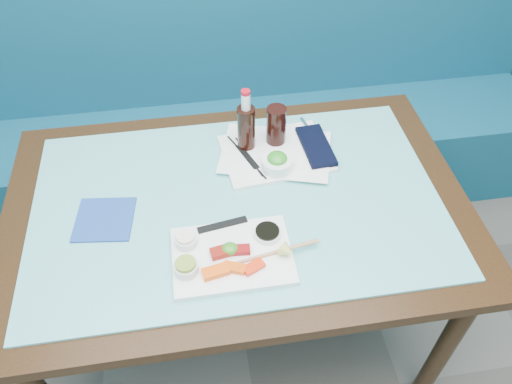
{
  "coord_description": "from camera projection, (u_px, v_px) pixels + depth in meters",
  "views": [
    {
      "loc": [
        -0.1,
        0.45,
        1.87
      ],
      "look_at": [
        0.06,
        1.44,
        0.8
      ],
      "focal_mm": 35.0,
      "sensor_mm": 36.0,
      "label": 1
    }
  ],
  "objects": [
    {
      "name": "wooden_chopstick_a",
      "position": [
        273.0,
        253.0,
        1.35
      ],
      "size": [
        0.26,
        0.06,
        0.01
      ],
      "primitive_type": "cylinder",
      "rotation": [
        1.57,
        0.0,
        -1.39
      ],
      "color": "#AF7652",
      "rests_on": "sashimi_plate"
    },
    {
      "name": "dining_table",
      "position": [
        238.0,
        220.0,
        1.57
      ],
      "size": [
        1.4,
        0.9,
        0.75
      ],
      "color": "black",
      "rests_on": "ground"
    },
    {
      "name": "booth_bench",
      "position": [
        217.0,
        125.0,
        2.35
      ],
      "size": [
        3.0,
        0.56,
        1.17
      ],
      "color": "navy",
      "rests_on": "ground"
    },
    {
      "name": "soy_dish",
      "position": [
        267.0,
        233.0,
        1.39
      ],
      "size": [
        0.08,
        0.08,
        0.02
      ],
      "primitive_type": "cylinder",
      "rotation": [
        0.0,
        0.0,
        -0.09
      ],
      "color": "white",
      "rests_on": "sashimi_plate"
    },
    {
      "name": "lemon_wedge",
      "position": [
        287.0,
        252.0,
        1.33
      ],
      "size": [
        0.06,
        0.05,
        0.04
      ],
      "primitive_type": "cone",
      "rotation": [
        1.57,
        0.0,
        0.74
      ],
      "color": "#E2DA6B",
      "rests_on": "sashimi_plate"
    },
    {
      "name": "salmon_right",
      "position": [
        254.0,
        267.0,
        1.31
      ],
      "size": [
        0.06,
        0.05,
        0.01
      ],
      "primitive_type": "cube",
      "rotation": [
        0.0,
        0.0,
        0.44
      ],
      "color": "#FF2D0A",
      "rests_on": "sashimi_plate"
    },
    {
      "name": "cola_bottle_cap",
      "position": [
        246.0,
        92.0,
        1.5
      ],
      "size": [
        0.03,
        0.03,
        0.01
      ],
      "primitive_type": "cylinder",
      "rotation": [
        0.0,
        0.0,
        0.19
      ],
      "color": "red",
      "rests_on": "cola_bottle_neck"
    },
    {
      "name": "tray_sleeve",
      "position": [
        247.0,
        157.0,
        1.62
      ],
      "size": [
        0.07,
        0.13,
        0.0
      ],
      "primitive_type": "cube",
      "rotation": [
        0.0,
        0.0,
        0.36
      ],
      "color": "black",
      "rests_on": "serving_tray"
    },
    {
      "name": "glass_top",
      "position": [
        237.0,
        202.0,
        1.51
      ],
      "size": [
        1.22,
        0.76,
        0.01
      ],
      "primitive_type": "cube",
      "color": "#5EB9BD",
      "rests_on": "dining_table"
    },
    {
      "name": "black_chopstick_a",
      "position": [
        246.0,
        157.0,
        1.61
      ],
      "size": [
        0.1,
        0.22,
        0.01
      ],
      "primitive_type": "cylinder",
      "rotation": [
        1.57,
        0.0,
        0.41
      ],
      "color": "black",
      "rests_on": "serving_tray"
    },
    {
      "name": "ginger_fill",
      "position": [
        185.0,
        237.0,
        1.35
      ],
      "size": [
        0.06,
        0.06,
        0.01
      ],
      "primitive_type": "cylinder",
      "rotation": [
        0.0,
        0.0,
        -0.14
      ],
      "color": "#FCE6CF",
      "rests_on": "ramekin_ginger"
    },
    {
      "name": "wasabi_fill",
      "position": [
        185.0,
        264.0,
        1.29
      ],
      "size": [
        0.06,
        0.06,
        0.01
      ],
      "primitive_type": "cylinder",
      "rotation": [
        0.0,
        0.0,
        -0.2
      ],
      "color": "olive",
      "rests_on": "ramekin_wasabi"
    },
    {
      "name": "tuna_left",
      "position": [
        221.0,
        252.0,
        1.34
      ],
      "size": [
        0.06,
        0.04,
        0.02
      ],
      "primitive_type": "cube",
      "rotation": [
        0.0,
        0.0,
        0.17
      ],
      "color": "maroon",
      "rests_on": "sashimi_plate"
    },
    {
      "name": "seaweed_bowl",
      "position": [
        277.0,
        164.0,
        1.57
      ],
      "size": [
        0.11,
        0.11,
        0.04
      ],
      "primitive_type": "cylinder",
      "rotation": [
        0.0,
        0.0,
        0.16
      ],
      "color": "white",
      "rests_on": "serving_tray"
    },
    {
      "name": "serving_tray",
      "position": [
        276.0,
        154.0,
        1.64
      ],
      "size": [
        0.36,
        0.29,
        0.01
      ],
      "primitive_type": "cube",
      "rotation": [
        0.0,
        0.0,
        0.1
      ],
      "color": "white",
      "rests_on": "glass_top"
    },
    {
      "name": "chopstick_sleeve",
      "position": [
        222.0,
        225.0,
        1.42
      ],
      "size": [
        0.15,
        0.05,
        0.0
      ],
      "primitive_type": "cube",
      "rotation": [
        0.0,
        0.0,
        0.16
      ],
      "color": "black",
      "rests_on": "sashimi_plate"
    },
    {
      "name": "wooden_chopstick_b",
      "position": [
        277.0,
        252.0,
        1.35
      ],
      "size": [
        0.24,
        0.05,
        0.01
      ],
      "primitive_type": "cylinder",
      "rotation": [
        1.57,
        0.0,
        -1.41
      ],
      "color": "tan",
      "rests_on": "sashimi_plate"
    },
    {
      "name": "black_chopstick_b",
      "position": [
        249.0,
        156.0,
        1.62
      ],
      "size": [
        0.06,
        0.2,
        0.01
      ],
      "primitive_type": "cylinder",
      "rotation": [
        1.57,
        0.0,
        0.29
      ],
      "color": "black",
      "rests_on": "serving_tray"
    },
    {
      "name": "tuna_right",
      "position": [
        241.0,
        250.0,
        1.35
      ],
      "size": [
        0.05,
        0.03,
        0.02
      ],
      "primitive_type": "cube",
      "rotation": [
        0.0,
        0.0,
        -0.09
      ],
      "color": "maroon",
      "rests_on": "sashimi_plate"
    },
    {
      "name": "paper_placemat",
      "position": [
        276.0,
        152.0,
        1.63
      ],
      "size": [
        0.41,
        0.34,
        0.0
      ],
      "primitive_type": "cube",
      "rotation": [
        0.0,
        0.0,
        -0.29
      ],
      "color": "white",
      "rests_on": "serving_tray"
    },
    {
      "name": "cola_bottle_neck",
      "position": [
        246.0,
        101.0,
        1.52
      ],
      "size": [
        0.04,
        0.04,
        0.06
      ],
      "primitive_type": "cylinder",
      "rotation": [
        0.0,
        0.0,
        0.32
      ],
      "color": "white",
      "rests_on": "cola_bottle_body"
    },
    {
      "name": "soy_fill",
      "position": [
        267.0,
        231.0,
        1.38
      ],
      "size": [
        0.09,
        0.09,
        0.01
      ],
      "primitive_type": "cylinder",
      "rotation": [
        0.0,
        0.0,
        0.35
      ],
      "color": "black",
      "rests_on": "soy_dish"
    },
    {
      "name": "ramekin_wasabi",
      "position": [
        186.0,
        268.0,
        1.3
      ],
      "size": [
        0.07,
        0.07,
        0.03
      ],
      "primitive_type": "cylinder",
      "rotation": [
        0.0,
        0.0,
        0.14
      ],
      "color": "silver",
      "rests_on": "sashimi_plate"
    },
    {
      "name": "navy_pouch",
      "position": [
        316.0,
        146.0,
        1.64
      ],
      "size": [
        0.1,
        0.21,
        0.02
      ],
      "primitive_type": "cube",
      "rotation": [
        0.0,
        0.0,
        0.06
      ],
      "color": "black",
      "rests_on": "serving_tray"
    },
    {
      "name": "seaweed_salad",
      "position": [
        277.0,
        158.0,
        1.55
      ],
      "size": [
        0.06,
        0.06,
        0.03
      ],
      "primitive_type": "ellipsoid",
      "rotation": [
        0.0,
        0.0,
        -0.02
      ],
      "color": "#298B20",
      "rests_on": "seaweed_bowl"
    },
    {
      "name": "cola_glass",
      "position": [
        276.0,
        125.0,
        1.62
      ],
      "size": [
        0.08,
        0.08,
        0.13
      ],
      "primitive_type": "cylinder",
      "rotation": [
        0.0,
        0.0,
        -0.19
      ],
      "color": "black",
      "rests_on": "serving_tray"
    },
    {
      "name": "fork",
      "position": [
        307.0,
        127.0,
        1.71
      ],
      "size": [
        0.03,
        0.1,
        0.01
      ],
      "primitive_type": "cylinder",
      "rotation": [
        1.57,
        0.0,
        0.2
      ],
      "color": "silver",
      "rests_on": "serving_tray"
    },
    {
      "name": "salmon_left",
      "position": [
        216.0,
        272.0,
        1.3
      ],
      "size": [
        0.08,
        0.05,
        0.02
      ],
      "primitive_type": "cube",
      "rotation": [
        0.0,
        0.0,
        0.19
      ],
      "color": "#FF530A",
      "rests_on": "sashimi_plate"
    },
    {
      "name": "cola_bottle_body",
      "position": [
        246.0,
        129.0,
        1.6
      ],
      "size": [
        0.08,
        0.08,
        0.17
      ],
      "primitive_type": "cylinder",
      "rotation": [
        0.0,
        0.0,
        0.39
      ],
      "color": "black",
      "rests_on": "glass_top"
    },
    {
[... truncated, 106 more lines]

